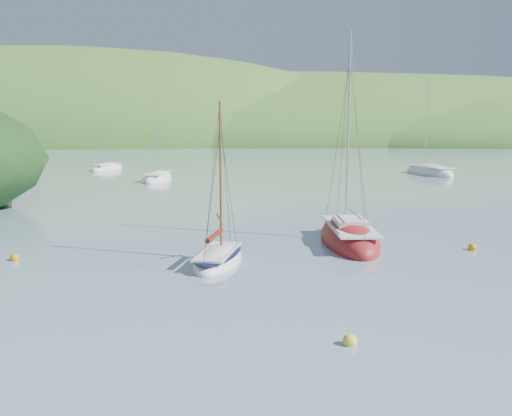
{
  "coord_description": "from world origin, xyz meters",
  "views": [
    {
      "loc": [
        -1.02,
        -20.22,
        6.98
      ],
      "look_at": [
        -0.42,
        8.0,
        2.55
      ],
      "focal_mm": 40.0,
      "sensor_mm": 36.0,
      "label": 1
    }
  ],
  "objects_px": {
    "sloop_red": "(349,239)",
    "distant_sloop_b": "(429,173)",
    "daysailer_white": "(218,259)",
    "distant_sloop_a": "(158,179)",
    "distant_sloop_c": "(107,169)"
  },
  "relations": [
    {
      "from": "sloop_red",
      "to": "distant_sloop_c",
      "type": "distance_m",
      "value": 53.53
    },
    {
      "from": "daysailer_white",
      "to": "distant_sloop_a",
      "type": "distance_m",
      "value": 38.66
    },
    {
      "from": "daysailer_white",
      "to": "sloop_red",
      "type": "bearing_deg",
      "value": 42.6
    },
    {
      "from": "distant_sloop_a",
      "to": "distant_sloop_b",
      "type": "height_order",
      "value": "distant_sloop_b"
    },
    {
      "from": "distant_sloop_a",
      "to": "daysailer_white",
      "type": "bearing_deg",
      "value": -69.84
    },
    {
      "from": "daysailer_white",
      "to": "sloop_red",
      "type": "distance_m",
      "value": 8.43
    },
    {
      "from": "distant_sloop_a",
      "to": "distant_sloop_b",
      "type": "relative_size",
      "value": 0.82
    },
    {
      "from": "daysailer_white",
      "to": "distant_sloop_c",
      "type": "bearing_deg",
      "value": 120.49
    },
    {
      "from": "sloop_red",
      "to": "distant_sloop_c",
      "type": "relative_size",
      "value": 1.36
    },
    {
      "from": "distant_sloop_a",
      "to": "distant_sloop_b",
      "type": "bearing_deg",
      "value": 18.49
    },
    {
      "from": "sloop_red",
      "to": "distant_sloop_b",
      "type": "bearing_deg",
      "value": 66.04
    },
    {
      "from": "distant_sloop_a",
      "to": "distant_sloop_b",
      "type": "xyz_separation_m",
      "value": [
        33.36,
        6.58,
        0.03
      ]
    },
    {
      "from": "distant_sloop_a",
      "to": "sloop_red",
      "type": "bearing_deg",
      "value": -57.31
    },
    {
      "from": "distant_sloop_b",
      "to": "distant_sloop_c",
      "type": "relative_size",
      "value": 1.37
    },
    {
      "from": "sloop_red",
      "to": "distant_sloop_a",
      "type": "xyz_separation_m",
      "value": [
        -15.81,
        33.37,
        -0.05
      ]
    }
  ]
}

